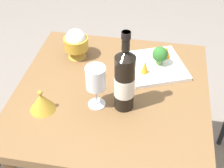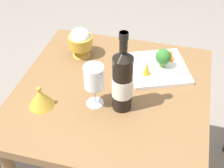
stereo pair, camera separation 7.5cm
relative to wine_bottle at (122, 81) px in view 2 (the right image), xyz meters
name	(u,v)px [view 2 (the right image)]	position (x,y,z in m)	size (l,w,h in m)	color
dining_table	(112,108)	(0.09, 0.06, -0.24)	(0.79, 0.79, 0.76)	brown
wine_bottle	(122,81)	(0.00, 0.00, 0.00)	(0.08, 0.08, 0.33)	black
wine_glass	(94,78)	(-0.01, 0.10, 0.00)	(0.08, 0.08, 0.18)	white
rice_bowl	(80,41)	(0.29, 0.26, -0.06)	(0.11, 0.11, 0.14)	gold
rice_bowl_lid	(41,98)	(-0.07, 0.30, -0.09)	(0.10, 0.10, 0.09)	gold
serving_plate	(158,68)	(0.27, -0.10, -0.12)	(0.33, 0.33, 0.02)	white
broccoli_floret	(163,57)	(0.27, -0.12, -0.07)	(0.07, 0.07, 0.09)	#729E4C
carrot_garnish_left	(147,69)	(0.20, -0.06, -0.08)	(0.03, 0.03, 0.06)	orange
carrot_garnish_right	(171,54)	(0.33, -0.15, -0.09)	(0.04, 0.04, 0.06)	orange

